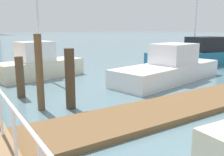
% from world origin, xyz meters
% --- Properties ---
extents(ground_plane, '(300.00, 300.00, 0.00)m').
position_xyz_m(ground_plane, '(0.00, 20.00, 0.00)').
color(ground_plane, slate).
extents(floating_dock, '(13.02, 2.00, 0.18)m').
position_xyz_m(floating_dock, '(3.01, 8.16, 0.09)').
color(floating_dock, brown).
rests_on(floating_dock, ground_plane).
extents(dock_piling_0, '(0.24, 0.24, 2.54)m').
position_xyz_m(dock_piling_0, '(-1.57, 10.61, 1.27)').
color(dock_piling_0, brown).
rests_on(dock_piling_0, ground_plane).
extents(dock_piling_3, '(0.31, 0.31, 1.64)m').
position_xyz_m(dock_piling_3, '(-1.79, 12.55, 0.82)').
color(dock_piling_3, brown).
rests_on(dock_piling_3, ground_plane).
extents(dock_piling_4, '(0.33, 0.33, 2.06)m').
position_xyz_m(dock_piling_4, '(-0.68, 10.21, 1.03)').
color(dock_piling_4, '#473826').
rests_on(dock_piling_4, ground_plane).
extents(moored_boat_0, '(7.32, 2.99, 9.05)m').
position_xyz_m(moored_boat_0, '(11.09, 14.39, 0.79)').
color(moored_boat_0, '#1E6B8C').
rests_on(moored_boat_0, ground_plane).
extents(moored_boat_2, '(7.39, 3.51, 1.92)m').
position_xyz_m(moored_boat_2, '(5.58, 11.68, 0.66)').
color(moored_boat_2, white).
rests_on(moored_boat_2, ground_plane).
extents(moored_boat_4, '(5.01, 2.73, 8.10)m').
position_xyz_m(moored_boat_4, '(0.05, 16.17, 0.76)').
color(moored_boat_4, beige).
rests_on(moored_boat_4, ground_plane).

